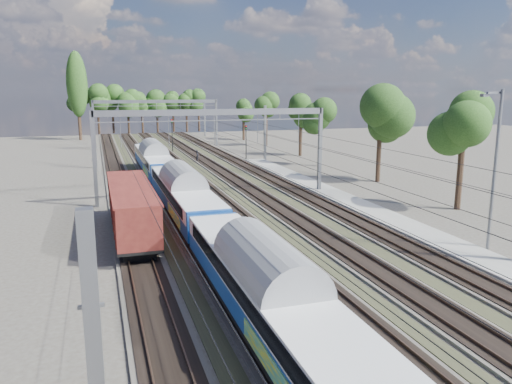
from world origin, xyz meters
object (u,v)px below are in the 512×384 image
object	(u,v)px
freight_boxcar	(132,207)
lamp_post	(494,165)
worker	(197,156)
signal_far	(246,139)
emu_train	(184,190)
signal_near	(172,131)

from	to	relation	value
freight_boxcar	lamp_post	distance (m)	25.60
worker	lamp_post	xyz separation A→B (m)	(10.56, -48.31, 5.02)
freight_boxcar	worker	world-z (taller)	freight_boxcar
worker	signal_far	xyz separation A→B (m)	(7.44, -1.10, 2.57)
emu_train	signal_far	xyz separation A→B (m)	(15.27, 32.95, 0.82)
freight_boxcar	signal_near	bearing A→B (deg)	78.35
worker	signal_near	distance (m)	14.51
emu_train	worker	bearing A→B (deg)	77.05
worker	lamp_post	bearing A→B (deg)	-153.59
signal_far	signal_near	bearing A→B (deg)	104.34
lamp_post	signal_near	bearing A→B (deg)	85.26
freight_boxcar	lamp_post	xyz separation A→B (m)	(22.90, -10.86, 3.65)
worker	signal_far	bearing A→B (deg)	-84.34
emu_train	worker	size ratio (longest dim) A/B	35.60
worker	lamp_post	size ratio (longest dim) A/B	0.17
signal_far	lamp_post	xyz separation A→B (m)	(3.13, -47.21, 2.45)
emu_train	signal_near	world-z (taller)	signal_near
emu_train	worker	world-z (taller)	emu_train
freight_boxcar	signal_far	bearing A→B (deg)	61.46
lamp_post	emu_train	bearing A→B (deg)	126.38
emu_train	signal_near	distance (m)	48.60
emu_train	signal_near	bearing A→B (deg)	82.74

